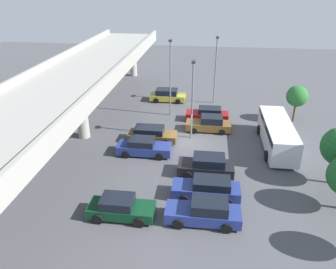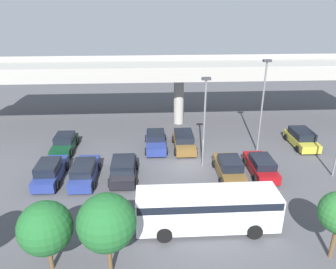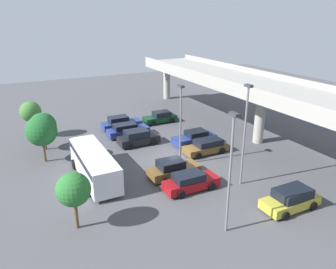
{
  "view_description": "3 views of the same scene",
  "coord_description": "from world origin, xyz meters",
  "px_view_note": "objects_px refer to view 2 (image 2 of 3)",
  "views": [
    {
      "loc": [
        -28.19,
        -1.6,
        14.52
      ],
      "look_at": [
        -0.65,
        1.84,
        1.06
      ],
      "focal_mm": 35.0,
      "sensor_mm": 36.0,
      "label": 1
    },
    {
      "loc": [
        -3.22,
        -24.9,
        13.35
      ],
      "look_at": [
        -1.73,
        1.14,
        2.43
      ],
      "focal_mm": 35.0,
      "sensor_mm": 36.0,
      "label": 2
    },
    {
      "loc": [
        25.96,
        -14.2,
        13.63
      ],
      "look_at": [
        -1.83,
        -0.03,
        2.06
      ],
      "focal_mm": 35.0,
      "sensor_mm": 36.0,
      "label": 3
    }
  ],
  "objects_px": {
    "tree_front_right": "(107,223)",
    "parked_car_7": "(302,138)",
    "shuttle_bus": "(207,207)",
    "parked_car_1": "(84,172)",
    "parked_car_3": "(156,141)",
    "tree_front_centre": "(45,228)",
    "parked_car_6": "(261,166)",
    "parked_car_5": "(229,168)",
    "lamp_post_near_aisle": "(205,116)",
    "parked_car_4": "(184,141)",
    "parked_car_2": "(124,169)",
    "parked_car_0": "(50,171)",
    "parked_car_8": "(65,143)",
    "lamp_post_by_overpass": "(263,100)"
  },
  "relations": [
    {
      "from": "parked_car_4",
      "to": "tree_front_right",
      "type": "relative_size",
      "value": 0.99
    },
    {
      "from": "parked_car_6",
      "to": "parked_car_7",
      "type": "height_order",
      "value": "parked_car_7"
    },
    {
      "from": "shuttle_bus",
      "to": "parked_car_5",
      "type": "bearing_deg",
      "value": 65.44
    },
    {
      "from": "parked_car_7",
      "to": "shuttle_bus",
      "type": "height_order",
      "value": "shuttle_bus"
    },
    {
      "from": "lamp_post_by_overpass",
      "to": "tree_front_right",
      "type": "xyz_separation_m",
      "value": [
        -12.25,
        -14.16,
        -1.78
      ]
    },
    {
      "from": "parked_car_2",
      "to": "tree_front_centre",
      "type": "height_order",
      "value": "tree_front_centre"
    },
    {
      "from": "shuttle_bus",
      "to": "parked_car_1",
      "type": "bearing_deg",
      "value": 144.04
    },
    {
      "from": "lamp_post_by_overpass",
      "to": "tree_front_right",
      "type": "bearing_deg",
      "value": -130.86
    },
    {
      "from": "parked_car_6",
      "to": "lamp_post_near_aisle",
      "type": "xyz_separation_m",
      "value": [
        -4.55,
        1.55,
        3.82
      ]
    },
    {
      "from": "parked_car_8",
      "to": "tree_front_centre",
      "type": "bearing_deg",
      "value": 10.33
    },
    {
      "from": "parked_car_0",
      "to": "parked_car_2",
      "type": "relative_size",
      "value": 1.1
    },
    {
      "from": "lamp_post_by_overpass",
      "to": "parked_car_2",
      "type": "bearing_deg",
      "value": -160.21
    },
    {
      "from": "parked_car_1",
      "to": "lamp_post_near_aisle",
      "type": "xyz_separation_m",
      "value": [
        9.63,
        1.75,
        3.8
      ]
    },
    {
      "from": "parked_car_3",
      "to": "tree_front_right",
      "type": "bearing_deg",
      "value": -10.01
    },
    {
      "from": "shuttle_bus",
      "to": "tree_front_right",
      "type": "bearing_deg",
      "value": -149.0
    },
    {
      "from": "parked_car_1",
      "to": "parked_car_5",
      "type": "distance_m",
      "value": 11.5
    },
    {
      "from": "lamp_post_near_aisle",
      "to": "parked_car_0",
      "type": "bearing_deg",
      "value": -172.54
    },
    {
      "from": "parked_car_7",
      "to": "parked_car_1",
      "type": "bearing_deg",
      "value": -74.75
    },
    {
      "from": "parked_car_0",
      "to": "parked_car_1",
      "type": "bearing_deg",
      "value": -92.8
    },
    {
      "from": "parked_car_7",
      "to": "parked_car_2",
      "type": "bearing_deg",
      "value": -72.51
    },
    {
      "from": "parked_car_2",
      "to": "parked_car_8",
      "type": "distance_m",
      "value": 8.11
    },
    {
      "from": "parked_car_0",
      "to": "parked_car_1",
      "type": "relative_size",
      "value": 1.0
    },
    {
      "from": "lamp_post_by_overpass",
      "to": "parked_car_0",
      "type": "bearing_deg",
      "value": -166.31
    },
    {
      "from": "parked_car_1",
      "to": "parked_car_7",
      "type": "distance_m",
      "value": 20.61
    },
    {
      "from": "parked_car_1",
      "to": "parked_car_4",
      "type": "relative_size",
      "value": 1.06
    },
    {
      "from": "parked_car_6",
      "to": "parked_car_7",
      "type": "distance_m",
      "value": 7.74
    },
    {
      "from": "parked_car_3",
      "to": "parked_car_5",
      "type": "height_order",
      "value": "parked_car_5"
    },
    {
      "from": "tree_front_centre",
      "to": "lamp_post_near_aisle",
      "type": "bearing_deg",
      "value": 48.18
    },
    {
      "from": "parked_car_2",
      "to": "parked_car_8",
      "type": "xyz_separation_m",
      "value": [
        -5.9,
        5.56,
        -0.1
      ]
    },
    {
      "from": "parked_car_4",
      "to": "shuttle_bus",
      "type": "relative_size",
      "value": 0.53
    },
    {
      "from": "parked_car_8",
      "to": "lamp_post_near_aisle",
      "type": "distance_m",
      "value": 13.64
    },
    {
      "from": "parked_car_3",
      "to": "tree_front_centre",
      "type": "height_order",
      "value": "tree_front_centre"
    },
    {
      "from": "parked_car_1",
      "to": "shuttle_bus",
      "type": "relative_size",
      "value": 0.56
    },
    {
      "from": "parked_car_1",
      "to": "parked_car_6",
      "type": "distance_m",
      "value": 14.18
    },
    {
      "from": "parked_car_7",
      "to": "tree_front_centre",
      "type": "height_order",
      "value": "tree_front_centre"
    },
    {
      "from": "tree_front_right",
      "to": "parked_car_7",
      "type": "bearing_deg",
      "value": 41.76
    },
    {
      "from": "parked_car_1",
      "to": "tree_front_right",
      "type": "distance_m",
      "value": 10.4
    },
    {
      "from": "parked_car_0",
      "to": "parked_car_4",
      "type": "bearing_deg",
      "value": -64.18
    },
    {
      "from": "parked_car_0",
      "to": "shuttle_bus",
      "type": "relative_size",
      "value": 0.56
    },
    {
      "from": "parked_car_2",
      "to": "tree_front_right",
      "type": "distance_m",
      "value": 10.05
    },
    {
      "from": "parked_car_4",
      "to": "lamp_post_by_overpass",
      "type": "xyz_separation_m",
      "value": [
        6.84,
        -1.01,
        4.25
      ]
    },
    {
      "from": "lamp_post_near_aisle",
      "to": "tree_front_right",
      "type": "height_order",
      "value": "lamp_post_near_aisle"
    },
    {
      "from": "parked_car_3",
      "to": "parked_car_6",
      "type": "bearing_deg",
      "value": 56.59
    },
    {
      "from": "shuttle_bus",
      "to": "parked_car_7",
      "type": "bearing_deg",
      "value": 46.09
    },
    {
      "from": "parked_car_4",
      "to": "lamp_post_near_aisle",
      "type": "xyz_separation_m",
      "value": [
        1.21,
        -3.77,
        3.82
      ]
    },
    {
      "from": "parked_car_1",
      "to": "shuttle_bus",
      "type": "xyz_separation_m",
      "value": [
        8.64,
        -6.27,
        0.76
      ]
    },
    {
      "from": "parked_car_0",
      "to": "shuttle_bus",
      "type": "bearing_deg",
      "value": -119.44
    },
    {
      "from": "shuttle_bus",
      "to": "tree_front_right",
      "type": "relative_size",
      "value": 1.87
    },
    {
      "from": "parked_car_3",
      "to": "parked_car_7",
      "type": "bearing_deg",
      "value": 88.59
    },
    {
      "from": "parked_car_3",
      "to": "tree_front_centre",
      "type": "relative_size",
      "value": 1.2
    }
  ]
}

